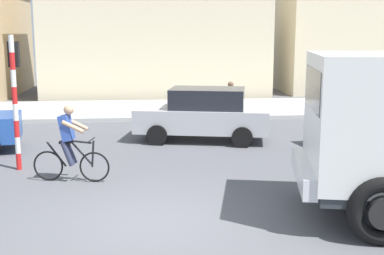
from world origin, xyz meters
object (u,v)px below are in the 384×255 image
traffic_light_pole (15,84)px  car_white_mid (204,114)px  pedestrian_near_kerb (230,104)px  cyclist (70,143)px

traffic_light_pole → car_white_mid: bearing=30.6°
car_white_mid → pedestrian_near_kerb: 2.19m
cyclist → pedestrian_near_kerb: (4.58, 5.92, -0.02)m
cyclist → car_white_mid: 5.32m
cyclist → car_white_mid: (3.44, 4.06, -0.05)m
traffic_light_pole → pedestrian_near_kerb: bearing=38.4°
cyclist → pedestrian_near_kerb: bearing=52.3°
cyclist → traffic_light_pole: bearing=139.2°
pedestrian_near_kerb → cyclist: bearing=-127.7°
car_white_mid → pedestrian_near_kerb: pedestrian_near_kerb is taller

